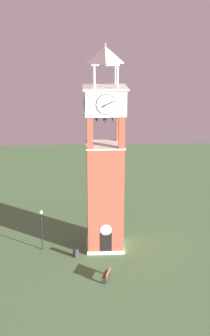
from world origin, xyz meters
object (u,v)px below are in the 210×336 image
Objects in this scene: park_bench at (107,274)px; trash_bin at (76,253)px; lamp_post at (41,223)px; clock_tower at (105,171)px.

park_bench is 4.96m from trash_bin.
lamp_post is (-5.96, 5.81, 2.35)m from park_bench.
lamp_post is 4.40m from trash_bin.
clock_tower reaches higher than lamp_post.
trash_bin is at bearing -26.64° from lamp_post.
lamp_post is 5.15× the size of trash_bin.
park_bench is 0.40× the size of lamp_post.
trash_bin is (3.27, -1.64, -2.43)m from lamp_post.
clock_tower is at bearing 88.36° from park_bench.
clock_tower reaches higher than park_bench.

